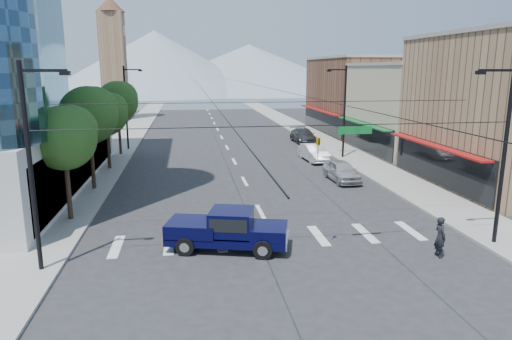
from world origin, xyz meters
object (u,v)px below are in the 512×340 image
(pickup_truck, at_px, (227,229))
(parked_car_near, at_px, (342,171))
(parked_car_far, at_px, (304,136))
(pedestrian, at_px, (440,237))
(parked_car_mid, at_px, (314,153))

(pickup_truck, relative_size, parked_car_near, 1.32)
(parked_car_near, height_order, parked_car_far, parked_car_far)
(pedestrian, bearing_deg, parked_car_near, -0.92)
(parked_car_mid, relative_size, parked_car_far, 0.86)
(pickup_truck, relative_size, pedestrian, 3.20)
(parked_car_mid, xyz_separation_m, parked_car_far, (1.80, 11.00, 0.02))
(parked_car_near, relative_size, parked_car_mid, 0.97)
(pickup_truck, distance_m, parked_car_near, 16.19)
(pedestrian, relative_size, parked_car_mid, 0.40)
(pickup_truck, xyz_separation_m, pedestrian, (9.81, -2.42, -0.07))
(parked_car_near, bearing_deg, pickup_truck, -130.84)
(parked_car_near, xyz_separation_m, parked_car_mid, (0.00, 8.14, 0.00))
(pedestrian, bearing_deg, parked_car_mid, -0.43)
(pickup_truck, height_order, pedestrian, pickup_truck)
(pedestrian, xyz_separation_m, parked_car_mid, (0.37, 23.14, -0.17))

